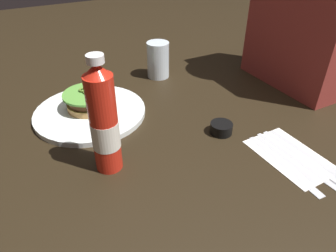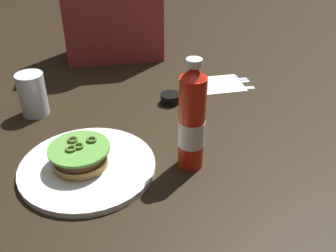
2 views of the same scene
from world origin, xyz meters
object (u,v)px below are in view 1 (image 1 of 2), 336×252
Objects in this scene: diner_person at (311,2)px; dinner_plate at (90,112)px; butter_knife at (300,161)px; water_glass at (158,60)px; steak_knife at (288,167)px; table_knife at (306,159)px; spoon_utensil at (295,164)px; fork_utensil at (309,154)px; napkin at (290,156)px; condiment_cup at (221,128)px; burger_sandwich at (89,100)px; ketchup_bottle at (104,123)px.

dinner_plate is at bearing -99.52° from diner_person.
dinner_plate reaches higher than butter_knife.
water_glass reaches higher than steak_knife.
butter_knife is (0.55, 0.08, -0.05)m from water_glass.
spoon_utensil is at bearing -86.76° from table_knife.
fork_utensil is at bearing -40.79° from diner_person.
steak_knife is at bearing -53.12° from napkin.
table_knife is at bearing 30.70° from condiment_cup.
spoon_utensil is (0.41, 0.33, -0.00)m from dinner_plate.
butter_knife is (0.41, 0.35, -0.00)m from dinner_plate.
water_glass is 0.48m from diner_person.
butter_knife is at bearing -75.58° from fork_utensil.
steak_knife is at bearing 36.14° from burger_sandwich.
burger_sandwich reaches higher than butter_knife.
spoon_utensil is 0.50m from diner_person.
spoon_utensil is at bearing -85.14° from butter_knife.
spoon_utensil is 0.83× the size of table_knife.
diner_person is at bearing 134.63° from spoon_utensil.
spoon_utensil is 0.33× the size of diner_person.
dinner_plate is 0.70m from diner_person.
water_glass is at bearing -123.35° from diner_person.
ketchup_bottle reaches higher than water_glass.
ketchup_bottle is 0.42m from napkin.
dinner_plate is 0.56m from table_knife.
dinner_plate is 0.54× the size of diner_person.
water_glass is at bearing -175.77° from steak_knife.
burger_sandwich is at bearing 173.95° from ketchup_bottle.
water_glass reaches higher than fork_utensil.
water_glass is at bearing -171.78° from butter_knife.
steak_knife is at bearing -89.13° from table_knife.
dinner_plate is at bearing -136.07° from fork_utensil.
fork_utensil is (0.54, 0.11, -0.05)m from water_glass.
steak_knife is at bearing -89.38° from butter_knife.
fork_utensil is (0.40, 0.39, -0.00)m from dinner_plate.
napkin is 0.84× the size of butter_knife.
butter_knife is at bearing 39.41° from burger_sandwich.
butter_knife is (-0.00, 0.02, 0.00)m from spoon_utensil.
napkin is at bearing 8.47° from water_glass.
burger_sandwich is at bearing -65.71° from water_glass.
dinner_plate is 0.52m from napkin.
napkin is at bearing 147.99° from spoon_utensil.
butter_knife is at bearing -88.59° from table_knife.
water_glass is 2.09× the size of condiment_cup.
burger_sandwich is 0.61× the size of steak_knife.
ketchup_bottle reaches higher than napkin.
fork_utensil is at bearing 115.77° from table_knife.
butter_knife is at bearing 40.56° from dinner_plate.
steak_knife is at bearing 61.10° from ketchup_bottle.
dinner_plate is at bearing -138.04° from table_knife.
ketchup_bottle is 1.16× the size of steak_knife.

